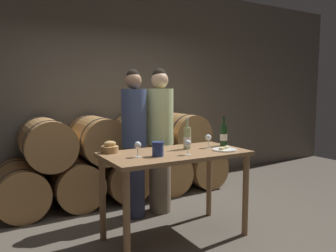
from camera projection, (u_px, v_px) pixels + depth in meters
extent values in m
plane|color=#564F44|center=(175.00, 237.00, 3.41)|extent=(10.00, 10.00, 0.00)
cube|color=#60594F|center=(106.00, 85.00, 5.05)|extent=(10.00, 0.12, 3.20)
cylinder|color=#A87A47|center=(20.00, 189.00, 4.05)|extent=(0.61, 0.90, 0.61)
cylinder|color=#2D2D33|center=(23.00, 195.00, 3.80)|extent=(0.62, 0.02, 0.62)
cylinder|color=#2D2D33|center=(18.00, 183.00, 4.29)|extent=(0.62, 0.02, 0.62)
cylinder|color=#A87A47|center=(74.00, 182.00, 4.37)|extent=(0.61, 0.90, 0.61)
cylinder|color=#2D2D33|center=(80.00, 187.00, 4.12)|extent=(0.62, 0.02, 0.62)
cylinder|color=#2D2D33|center=(69.00, 177.00, 4.62)|extent=(0.62, 0.02, 0.62)
cylinder|color=#A87A47|center=(120.00, 175.00, 4.70)|extent=(0.61, 0.90, 0.61)
cylinder|color=#2D2D33|center=(128.00, 180.00, 4.45)|extent=(0.62, 0.02, 0.62)
cylinder|color=#2D2D33|center=(113.00, 171.00, 4.94)|extent=(0.62, 0.02, 0.62)
cylinder|color=#A87A47|center=(161.00, 170.00, 5.02)|extent=(0.61, 0.90, 0.61)
cylinder|color=#2D2D33|center=(170.00, 174.00, 4.77)|extent=(0.62, 0.02, 0.62)
cylinder|color=#2D2D33|center=(152.00, 166.00, 5.27)|extent=(0.62, 0.02, 0.62)
cylinder|color=#A87A47|center=(196.00, 165.00, 5.35)|extent=(0.61, 0.90, 0.61)
cylinder|color=#2D2D33|center=(207.00, 169.00, 5.10)|extent=(0.62, 0.02, 0.62)
cylinder|color=#2D2D33|center=(187.00, 162.00, 5.60)|extent=(0.62, 0.02, 0.62)
cylinder|color=#A87A47|center=(46.00, 143.00, 4.15)|extent=(0.61, 0.90, 0.61)
cylinder|color=#2D2D33|center=(50.00, 146.00, 3.90)|extent=(0.62, 0.02, 0.62)
cylinder|color=#2D2D33|center=(43.00, 140.00, 4.40)|extent=(0.62, 0.02, 0.62)
cylinder|color=#A87A47|center=(97.00, 139.00, 4.47)|extent=(0.61, 0.90, 0.61)
cylinder|color=#2D2D33|center=(104.00, 142.00, 4.23)|extent=(0.62, 0.02, 0.62)
cylinder|color=#2D2D33|center=(91.00, 136.00, 4.72)|extent=(0.62, 0.02, 0.62)
cylinder|color=#A87A47|center=(141.00, 136.00, 4.80)|extent=(0.61, 0.90, 0.61)
cylinder|color=#2D2D33|center=(150.00, 138.00, 4.55)|extent=(0.62, 0.02, 0.62)
cylinder|color=#2D2D33|center=(133.00, 134.00, 5.05)|extent=(0.62, 0.02, 0.62)
cylinder|color=#A87A47|center=(179.00, 133.00, 5.12)|extent=(0.61, 0.90, 0.61)
cylinder|color=#2D2D33|center=(189.00, 135.00, 4.88)|extent=(0.62, 0.02, 0.62)
cylinder|color=#2D2D33|center=(170.00, 131.00, 5.37)|extent=(0.62, 0.02, 0.62)
cylinder|color=olive|center=(127.00, 220.00, 2.76)|extent=(0.06, 0.06, 0.86)
cylinder|color=olive|center=(246.00, 195.00, 3.42)|extent=(0.06, 0.06, 0.86)
cylinder|color=olive|center=(103.00, 199.00, 3.30)|extent=(0.06, 0.06, 0.86)
cylinder|color=olive|center=(209.00, 181.00, 3.96)|extent=(0.06, 0.06, 0.86)
cube|color=olive|center=(175.00, 154.00, 3.31)|extent=(1.46, 0.75, 0.04)
cylinder|color=#2D334C|center=(135.00, 182.00, 3.93)|extent=(0.24, 0.24, 0.86)
cylinder|color=#3D4C75|center=(134.00, 118.00, 3.85)|extent=(0.30, 0.30, 0.68)
sphere|color=#997051|center=(133.00, 81.00, 3.80)|extent=(0.19, 0.19, 0.19)
sphere|color=black|center=(133.00, 76.00, 3.80)|extent=(0.16, 0.16, 0.16)
cylinder|color=#756651|center=(160.00, 178.00, 4.10)|extent=(0.27, 0.27, 0.86)
cylinder|color=beige|center=(160.00, 116.00, 4.02)|extent=(0.33, 0.33, 0.68)
sphere|color=tan|center=(160.00, 80.00, 3.97)|extent=(0.21, 0.21, 0.21)
sphere|color=black|center=(159.00, 75.00, 3.97)|extent=(0.17, 0.17, 0.17)
cylinder|color=#193819|center=(224.00, 135.00, 3.68)|extent=(0.08, 0.08, 0.23)
cylinder|color=#193819|center=(224.00, 122.00, 3.66)|extent=(0.03, 0.03, 0.08)
cylinder|color=black|center=(224.00, 117.00, 3.65)|extent=(0.03, 0.03, 0.02)
cylinder|color=white|center=(224.00, 137.00, 3.68)|extent=(0.08, 0.08, 0.07)
cylinder|color=#ADBC7F|center=(187.00, 138.00, 3.47)|extent=(0.08, 0.08, 0.23)
cylinder|color=#ADBC7F|center=(187.00, 124.00, 3.45)|extent=(0.03, 0.03, 0.08)
cylinder|color=#B7B7BC|center=(187.00, 119.00, 3.45)|extent=(0.03, 0.03, 0.02)
cylinder|color=white|center=(187.00, 140.00, 3.47)|extent=(0.08, 0.08, 0.07)
cylinder|color=navy|center=(158.00, 149.00, 3.09)|extent=(0.11, 0.11, 0.14)
cylinder|color=navy|center=(158.00, 142.00, 3.08)|extent=(0.12, 0.12, 0.01)
cylinder|color=#A87F4C|center=(110.00, 149.00, 3.26)|extent=(0.17, 0.17, 0.07)
ellipsoid|color=tan|center=(110.00, 144.00, 3.26)|extent=(0.13, 0.08, 0.06)
cylinder|color=white|center=(225.00, 150.00, 3.40)|extent=(0.25, 0.25, 0.01)
cube|color=beige|center=(227.00, 147.00, 3.44)|extent=(0.07, 0.06, 0.02)
cube|color=#E0CC7F|center=(222.00, 149.00, 3.35)|extent=(0.07, 0.06, 0.02)
cylinder|color=white|center=(138.00, 157.00, 3.06)|extent=(0.06, 0.06, 0.00)
cylinder|color=white|center=(138.00, 152.00, 3.05)|extent=(0.01, 0.01, 0.08)
sphere|color=white|center=(138.00, 145.00, 3.04)|extent=(0.07, 0.07, 0.07)
cylinder|color=white|center=(188.00, 155.00, 3.17)|extent=(0.06, 0.06, 0.00)
cylinder|color=white|center=(188.00, 150.00, 3.16)|extent=(0.01, 0.01, 0.08)
sphere|color=white|center=(188.00, 143.00, 3.15)|extent=(0.07, 0.07, 0.07)
cylinder|color=white|center=(208.00, 148.00, 3.55)|extent=(0.06, 0.06, 0.00)
cylinder|color=white|center=(208.00, 144.00, 3.54)|extent=(0.01, 0.01, 0.08)
sphere|color=white|center=(208.00, 137.00, 3.54)|extent=(0.07, 0.07, 0.07)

